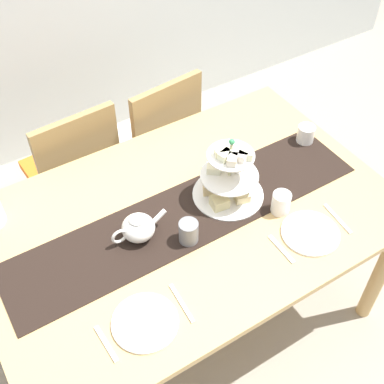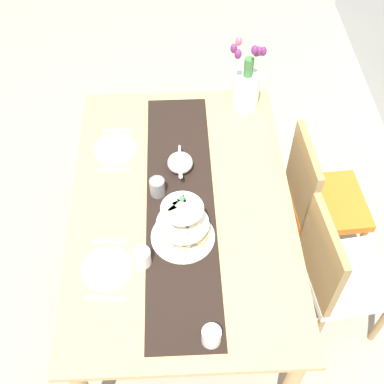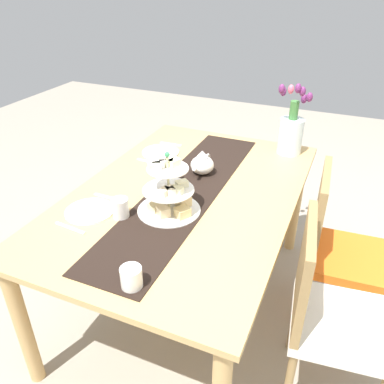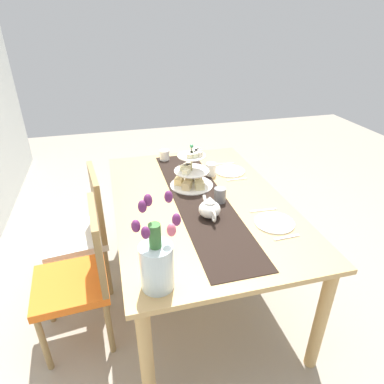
# 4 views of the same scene
# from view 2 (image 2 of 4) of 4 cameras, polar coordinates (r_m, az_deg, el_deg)

# --- Properties ---
(ground_plane) EXTENTS (8.00, 8.00, 0.00)m
(ground_plane) POSITION_cam_2_polar(r_m,az_deg,el_deg) (3.13, -0.95, -9.84)
(ground_plane) COLOR gray
(dining_table) EXTENTS (1.68, 1.09, 0.77)m
(dining_table) POSITION_cam_2_polar(r_m,az_deg,el_deg) (2.56, -1.15, -2.57)
(dining_table) COLOR tan
(dining_table) RESTS_ON ground_plane
(chair_left) EXTENTS (0.45, 0.45, 0.91)m
(chair_left) POSITION_cam_2_polar(r_m,az_deg,el_deg) (2.93, 14.03, -0.51)
(chair_left) COLOR olive
(chair_left) RESTS_ON ground_plane
(chair_right) EXTENTS (0.47, 0.47, 0.91)m
(chair_right) POSITION_cam_2_polar(r_m,az_deg,el_deg) (2.68, 16.07, -8.68)
(chair_right) COLOR olive
(chair_right) RESTS_ON ground_plane
(table_runner) EXTENTS (1.53, 0.33, 0.00)m
(table_runner) POSITION_cam_2_polar(r_m,az_deg,el_deg) (2.49, -1.31, -1.26)
(table_runner) COLOR black
(table_runner) RESTS_ON dining_table
(tiered_cake_stand) EXTENTS (0.30, 0.30, 0.30)m
(tiered_cake_stand) POSITION_cam_2_polar(r_m,az_deg,el_deg) (2.29, -0.98, -3.75)
(tiered_cake_stand) COLOR beige
(tiered_cake_stand) RESTS_ON table_runner
(teapot) EXTENTS (0.24, 0.13, 0.14)m
(teapot) POSITION_cam_2_polar(r_m,az_deg,el_deg) (2.58, -1.36, 3.42)
(teapot) COLOR white
(teapot) RESTS_ON table_runner
(tulip_vase) EXTENTS (0.21, 0.19, 0.44)m
(tulip_vase) POSITION_cam_2_polar(r_m,az_deg,el_deg) (2.90, 6.19, 11.83)
(tulip_vase) COLOR silver
(tulip_vase) RESTS_ON dining_table
(cream_jug) EXTENTS (0.08, 0.08, 0.08)m
(cream_jug) POSITION_cam_2_polar(r_m,az_deg,el_deg) (2.10, 2.20, -15.98)
(cream_jug) COLOR white
(cream_jug) RESTS_ON dining_table
(dinner_plate_left) EXTENTS (0.23, 0.23, 0.01)m
(dinner_plate_left) POSITION_cam_2_polar(r_m,az_deg,el_deg) (2.75, -8.63, 4.83)
(dinner_plate_left) COLOR white
(dinner_plate_left) RESTS_ON dining_table
(fork_left) EXTENTS (0.02, 0.15, 0.01)m
(fork_left) POSITION_cam_2_polar(r_m,az_deg,el_deg) (2.85, -8.48, 6.92)
(fork_left) COLOR silver
(fork_left) RESTS_ON dining_table
(knife_left) EXTENTS (0.02, 0.17, 0.01)m
(knife_left) POSITION_cam_2_polar(r_m,az_deg,el_deg) (2.65, -8.79, 2.53)
(knife_left) COLOR silver
(knife_left) RESTS_ON dining_table
(dinner_plate_right) EXTENTS (0.23, 0.23, 0.01)m
(dinner_plate_right) POSITION_cam_2_polar(r_m,az_deg,el_deg) (2.31, -9.57, -8.53)
(dinner_plate_right) COLOR white
(dinner_plate_right) RESTS_ON dining_table
(fork_right) EXTENTS (0.02, 0.15, 0.01)m
(fork_right) POSITION_cam_2_polar(r_m,az_deg,el_deg) (2.38, -9.35, -5.55)
(fork_right) COLOR silver
(fork_right) RESTS_ON dining_table
(knife_right) EXTENTS (0.03, 0.17, 0.01)m
(knife_right) POSITION_cam_2_polar(r_m,az_deg,el_deg) (2.24, -9.79, -11.76)
(knife_right) COLOR silver
(knife_right) RESTS_ON dining_table
(mug_grey) EXTENTS (0.08, 0.08, 0.09)m
(mug_grey) POSITION_cam_2_polar(r_m,az_deg,el_deg) (2.49, -3.95, 0.55)
(mug_grey) COLOR slate
(mug_grey) RESTS_ON table_runner
(mug_white_text) EXTENTS (0.08, 0.08, 0.09)m
(mug_white_text) POSITION_cam_2_polar(r_m,az_deg,el_deg) (2.27, -5.63, -7.38)
(mug_white_text) COLOR white
(mug_white_text) RESTS_ON dining_table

